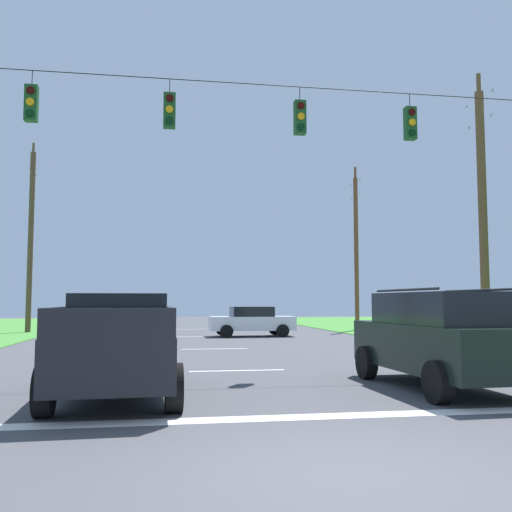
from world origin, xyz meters
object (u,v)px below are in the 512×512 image
(distant_car_oncoming, at_px, (149,319))
(utility_pole_mid_right, at_px, (483,212))
(utility_pole_far_right, at_px, (356,248))
(pickup_truck, at_px, (117,344))
(utility_pole_far_left, at_px, (31,237))
(overhead_signal_span, at_px, (237,194))
(suv_black, at_px, (441,337))
(distant_car_crossing_white, at_px, (252,321))

(distant_car_oncoming, bearing_deg, utility_pole_mid_right, -45.45)
(utility_pole_mid_right, xyz_separation_m, utility_pole_far_right, (-0.17, 13.94, -0.09))
(pickup_truck, relative_size, utility_pole_far_left, 0.49)
(distant_car_oncoming, bearing_deg, utility_pole_far_left, 166.96)
(overhead_signal_span, xyz_separation_m, utility_pole_mid_right, (10.04, 4.70, 0.48))
(pickup_truck, height_order, utility_pole_mid_right, utility_pole_mid_right)
(overhead_signal_span, bearing_deg, distant_car_oncoming, 98.84)
(suv_black, relative_size, distant_car_oncoming, 1.12)
(distant_car_oncoming, distance_m, utility_pole_mid_right, 18.76)
(pickup_truck, distance_m, distant_car_oncoming, 21.36)
(pickup_truck, relative_size, utility_pole_far_right, 0.53)
(distant_car_oncoming, xyz_separation_m, utility_pole_far_right, (12.63, 0.94, 4.30))
(distant_car_oncoming, bearing_deg, utility_pole_far_right, 4.25)
(overhead_signal_span, height_order, suv_black, overhead_signal_span)
(utility_pole_far_right, bearing_deg, suv_black, -105.11)
(suv_black, height_order, utility_pole_mid_right, utility_pole_mid_right)
(utility_pole_far_left, bearing_deg, overhead_signal_span, -63.47)
(distant_car_oncoming, bearing_deg, overhead_signal_span, -81.16)
(overhead_signal_span, bearing_deg, utility_pole_mid_right, 25.07)
(utility_pole_mid_right, bearing_deg, suv_black, -126.03)
(pickup_truck, xyz_separation_m, distant_car_oncoming, (0.03, 21.36, -0.18))
(distant_car_crossing_white, bearing_deg, overhead_signal_span, -100.38)
(utility_pole_mid_right, bearing_deg, distant_car_crossing_white, 129.30)
(pickup_truck, xyz_separation_m, utility_pole_far_left, (-6.85, 22.95, 4.55))
(pickup_truck, bearing_deg, suv_black, -2.09)
(pickup_truck, xyz_separation_m, distant_car_crossing_white, (5.32, 17.53, -0.18))
(distant_car_crossing_white, relative_size, utility_pole_far_right, 0.42)
(suv_black, relative_size, utility_pole_far_left, 0.44)
(distant_car_oncoming, height_order, utility_pole_far_left, utility_pole_far_left)
(overhead_signal_span, bearing_deg, suv_black, -45.81)
(distant_car_crossing_white, xyz_separation_m, distant_car_oncoming, (-5.29, 3.83, 0.00))
(distant_car_crossing_white, bearing_deg, utility_pole_far_right, 33.03)
(pickup_truck, distance_m, utility_pole_mid_right, 15.88)
(overhead_signal_span, height_order, utility_pole_far_right, utility_pole_far_right)
(distant_car_crossing_white, bearing_deg, utility_pole_far_left, 155.97)
(suv_black, bearing_deg, overhead_signal_span, 134.19)
(distant_car_crossing_white, relative_size, distant_car_oncoming, 1.00)
(distant_car_crossing_white, distance_m, utility_pole_far_right, 9.75)
(pickup_truck, xyz_separation_m, utility_pole_mid_right, (12.83, 8.36, 4.21))
(overhead_signal_span, relative_size, pickup_truck, 3.34)
(utility_pole_mid_right, bearing_deg, distant_car_oncoming, 134.55)
(overhead_signal_span, distance_m, utility_pole_far_left, 21.58)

